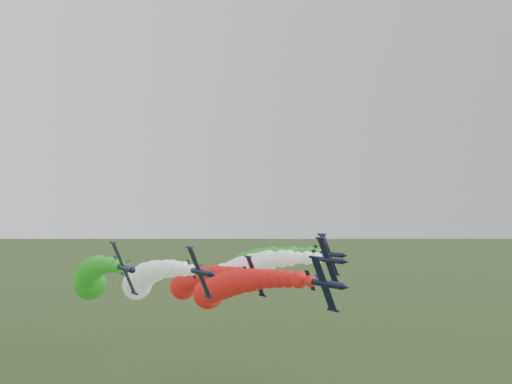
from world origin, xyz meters
The scene contains 6 objects.
jet_lead centered at (13.14, 32.03, 28.53)m, with size 12.95×60.35×16.29m.
jet_inner_left centered at (0.45, 46.39, 29.51)m, with size 12.71×60.11×16.05m.
jet_inner_right centered at (23.77, 43.87, 30.49)m, with size 13.07×60.48×16.41m.
jet_outer_left centered at (-9.61, 51.35, 30.14)m, with size 13.17×60.57×16.51m.
jet_outer_right centered at (29.07, 49.94, 30.96)m, with size 12.79×60.20×16.13m.
jet_trail centered at (18.48, 59.53, 26.47)m, with size 13.03×60.44×16.37m.
Camera 1 is at (-36.61, -61.49, 43.42)m, focal length 35.00 mm.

